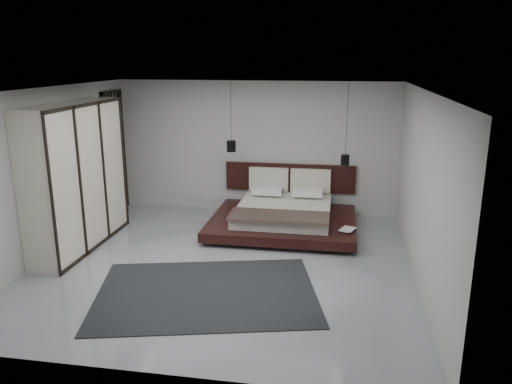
% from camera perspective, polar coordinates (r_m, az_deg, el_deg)
% --- Properties ---
extents(floor, '(6.00, 6.00, 0.00)m').
position_cam_1_polar(floor, '(8.28, -3.56, -8.14)').
color(floor, '#909398').
rests_on(floor, ground).
extents(ceiling, '(6.00, 6.00, 0.00)m').
position_cam_1_polar(ceiling, '(7.61, -3.91, 11.59)').
color(ceiling, white).
rests_on(ceiling, wall_back).
extents(wall_back, '(6.00, 0.00, 6.00)m').
position_cam_1_polar(wall_back, '(10.71, -0.03, 5.12)').
color(wall_back, '#B1B1AF').
rests_on(wall_back, floor).
extents(wall_front, '(6.00, 0.00, 6.00)m').
position_cam_1_polar(wall_front, '(5.09, -11.53, -6.73)').
color(wall_front, '#B1B1AF').
rests_on(wall_front, floor).
extents(wall_left, '(0.00, 6.00, 6.00)m').
position_cam_1_polar(wall_left, '(9.00, -22.68, 1.98)').
color(wall_left, '#B1B1AF').
rests_on(wall_left, floor).
extents(wall_right, '(0.00, 6.00, 6.00)m').
position_cam_1_polar(wall_right, '(7.72, 18.49, 0.35)').
color(wall_right, '#B1B1AF').
rests_on(wall_right, floor).
extents(lattice_screen, '(0.05, 0.90, 2.60)m').
position_cam_1_polar(lattice_screen, '(11.09, -15.78, 4.38)').
color(lattice_screen, black).
rests_on(lattice_screen, floor).
extents(bed, '(2.77, 2.39, 1.08)m').
position_cam_1_polar(bed, '(9.82, 3.21, -2.53)').
color(bed, black).
rests_on(bed, floor).
extents(book_lower, '(0.25, 0.30, 0.03)m').
position_cam_1_polar(book_lower, '(9.15, 9.86, -4.19)').
color(book_lower, '#99724C').
rests_on(book_lower, bed).
extents(book_upper, '(0.33, 0.38, 0.02)m').
position_cam_1_polar(book_upper, '(9.12, 9.74, -4.10)').
color(book_upper, '#99724C').
rests_on(book_upper, book_lower).
extents(pendant_left, '(0.18, 0.18, 1.38)m').
position_cam_1_polar(pendant_left, '(10.12, -2.85, 5.29)').
color(pendant_left, black).
rests_on(pendant_left, ceiling).
extents(pendant_right, '(0.17, 0.17, 1.58)m').
position_cam_1_polar(pendant_right, '(9.93, 10.15, 3.69)').
color(pendant_right, black).
rests_on(pendant_right, ceiling).
extents(wardrobe, '(0.61, 2.59, 2.54)m').
position_cam_1_polar(wardrobe, '(9.17, -19.83, 1.65)').
color(wardrobe, beige).
rests_on(wardrobe, floor).
extents(rug, '(3.54, 2.89, 0.01)m').
position_cam_1_polar(rug, '(7.33, -5.66, -11.36)').
color(rug, black).
rests_on(rug, floor).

